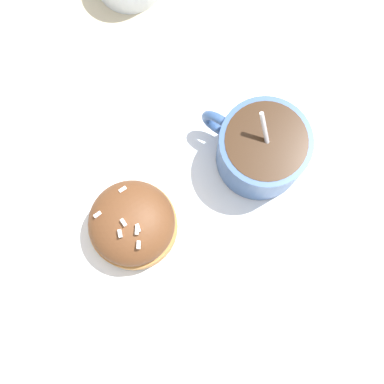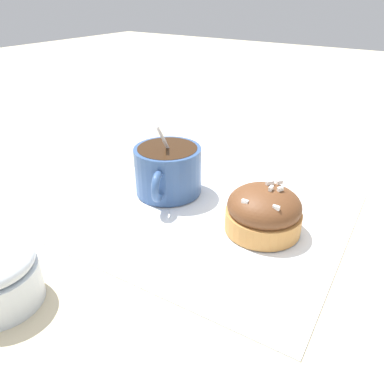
% 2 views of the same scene
% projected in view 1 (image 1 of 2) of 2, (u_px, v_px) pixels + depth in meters
% --- Properties ---
extents(ground_plane, '(3.00, 3.00, 0.00)m').
position_uv_depth(ground_plane, '(194.00, 188.00, 0.53)').
color(ground_plane, '#C6B793').
extents(paper_napkin, '(0.33, 0.31, 0.00)m').
position_uv_depth(paper_napkin, '(194.00, 188.00, 0.53)').
color(paper_napkin, white).
rests_on(paper_napkin, ground_plane).
extents(coffee_cup, '(0.09, 0.11, 0.09)m').
position_uv_depth(coffee_cup, '(261.00, 149.00, 0.50)').
color(coffee_cup, '#335184').
rests_on(coffee_cup, paper_napkin).
extents(frosted_pastry, '(0.08, 0.08, 0.06)m').
position_uv_depth(frosted_pastry, '(134.00, 227.00, 0.50)').
color(frosted_pastry, '#C18442').
rests_on(frosted_pastry, paper_napkin).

